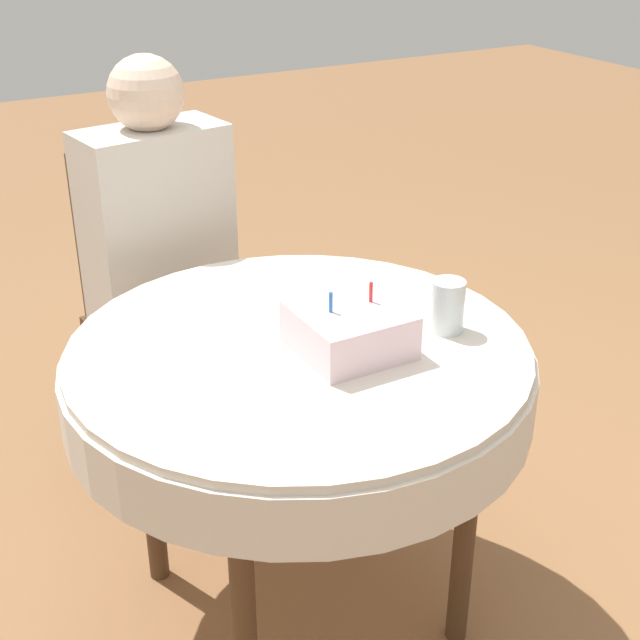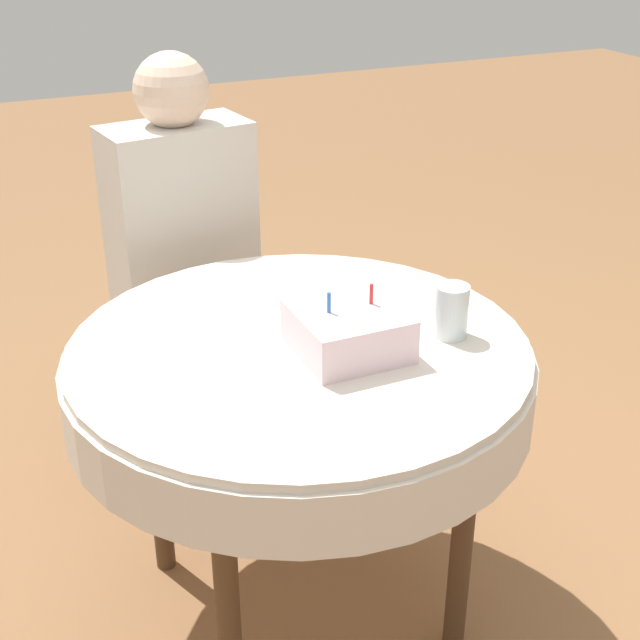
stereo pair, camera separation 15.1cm
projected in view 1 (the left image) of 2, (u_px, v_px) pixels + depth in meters
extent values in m
plane|color=#8C603D|center=(302.00, 603.00, 2.24)|extent=(12.00, 12.00, 0.00)
cylinder|color=silver|center=(298.00, 348.00, 1.91)|extent=(1.00, 1.00, 0.02)
cylinder|color=silver|center=(299.00, 379.00, 1.95)|extent=(1.02, 1.02, 0.13)
cylinder|color=#4C331E|center=(243.00, 605.00, 1.74)|extent=(0.05, 0.05, 0.72)
cylinder|color=#4C331E|center=(466.00, 516.00, 1.98)|extent=(0.05, 0.05, 0.72)
cylinder|color=#4C331E|center=(148.00, 461.00, 2.17)|extent=(0.05, 0.05, 0.72)
cylinder|color=#4C331E|center=(341.00, 402.00, 2.41)|extent=(0.05, 0.05, 0.72)
cube|color=#4C331E|center=(166.00, 328.00, 2.62)|extent=(0.42, 0.42, 0.04)
cube|color=#4C331E|center=(131.00, 227.00, 2.63)|extent=(0.34, 0.08, 0.50)
cylinder|color=#4C331E|center=(149.00, 437.00, 2.52)|extent=(0.04, 0.04, 0.43)
cylinder|color=#4C331E|center=(245.00, 400.00, 2.70)|extent=(0.04, 0.04, 0.43)
cylinder|color=#4C331E|center=(101.00, 390.00, 2.75)|extent=(0.04, 0.04, 0.43)
cylinder|color=#4C331E|center=(192.00, 359.00, 2.93)|extent=(0.04, 0.04, 0.43)
cylinder|color=beige|center=(166.00, 423.00, 2.56)|extent=(0.09, 0.09, 0.46)
cylinder|color=beige|center=(225.00, 400.00, 2.66)|extent=(0.09, 0.09, 0.46)
cube|color=beige|center=(158.00, 230.00, 2.48)|extent=(0.42, 0.25, 0.58)
sphere|color=beige|center=(146.00, 93.00, 2.31)|extent=(0.20, 0.20, 0.20)
cube|color=silver|center=(349.00, 330.00, 1.86)|extent=(0.22, 0.22, 0.10)
cylinder|color=red|center=(371.00, 292.00, 1.86)|extent=(0.01, 0.01, 0.04)
cylinder|color=blue|center=(331.00, 302.00, 1.82)|extent=(0.01, 0.01, 0.04)
cylinder|color=silver|center=(447.00, 306.00, 1.94)|extent=(0.07, 0.07, 0.12)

